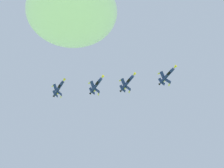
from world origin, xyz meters
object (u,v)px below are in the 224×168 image
object	(u,v)px
fighter_jet_left_wing	(128,83)
fighter_jet_right_wing	(96,85)
fighter_jet_lead	(167,75)
fighter_jet_left_outer	(59,88)

from	to	relation	value
fighter_jet_left_wing	fighter_jet_right_wing	size ratio (longest dim) A/B	1.00
fighter_jet_lead	fighter_jet_left_wing	bearing A→B (deg)	-42.35
fighter_jet_lead	fighter_jet_left_outer	bearing A→B (deg)	-41.03
fighter_jet_lead	fighter_jet_left_wing	size ratio (longest dim) A/B	1.00
fighter_jet_left_wing	fighter_jet_left_outer	bearing A→B (deg)	-40.29
fighter_jet_left_wing	fighter_jet_lead	bearing A→B (deg)	137.65
fighter_jet_lead	fighter_jet_right_wing	xyz separation A→B (m)	(-42.41, 4.58, -0.92)
fighter_jet_left_wing	fighter_jet_right_wing	world-z (taller)	fighter_jet_right_wing
fighter_jet_left_wing	fighter_jet_right_wing	xyz separation A→B (m)	(-18.78, 1.23, 0.24)
fighter_jet_lead	fighter_jet_right_wing	size ratio (longest dim) A/B	1.00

